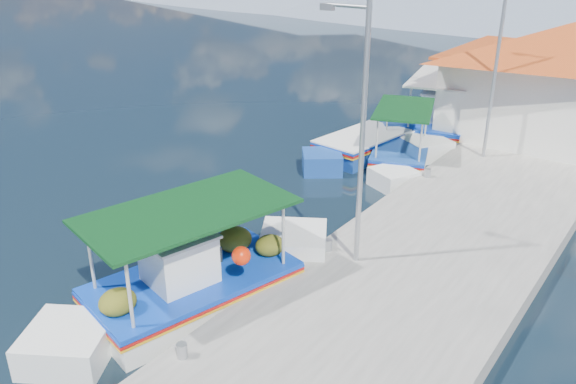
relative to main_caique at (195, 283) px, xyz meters
The scene contains 10 objects.
ground 2.51m from the main_caique, 154.63° to the left, with size 160.00×160.00×0.00m, color black.
quay 7.96m from the main_caique, 62.43° to the left, with size 5.00×44.00×0.50m, color #A5A29A.
bollards 6.50m from the main_caique, 75.91° to the left, with size 0.20×17.20×0.30m.
main_caique is the anchor object (origin of this frame).
caique_green_canopy 10.92m from the main_caique, 91.06° to the left, with size 3.28×5.95×2.37m.
caique_blue_hull 11.11m from the main_caique, 99.65° to the left, with size 2.52×6.68×1.20m.
caique_far 14.86m from the main_caique, 91.77° to the left, with size 3.49×7.68×2.76m.
harbor_building 16.69m from the main_caique, 76.08° to the left, with size 10.49×10.49×4.40m.
lamp_post_near 5.07m from the main_caique, 53.12° to the left, with size 1.21×0.14×6.00m.
lamp_post_far 12.71m from the main_caique, 79.24° to the left, with size 1.21×0.14×6.00m.
Camera 1 is at (10.51, -8.88, 7.64)m, focal length 36.46 mm.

